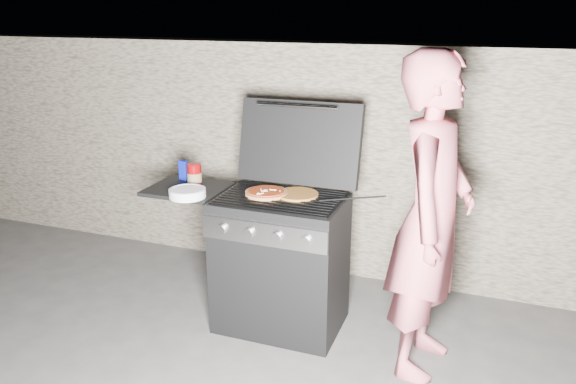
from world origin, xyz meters
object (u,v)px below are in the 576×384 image
(pizza_topped, at_px, (266,192))
(sauce_jar, at_px, (194,174))
(person, at_px, (432,219))
(gas_grill, at_px, (246,257))

(pizza_topped, relative_size, sauce_jar, 1.86)
(pizza_topped, relative_size, person, 0.15)
(gas_grill, relative_size, person, 0.72)
(pizza_topped, height_order, sauce_jar, sauce_jar)
(gas_grill, bearing_deg, person, -5.09)
(sauce_jar, height_order, person, person)
(pizza_topped, xyz_separation_m, sauce_jar, (-0.55, 0.05, 0.05))
(sauce_jar, bearing_deg, gas_grill, -9.53)
(pizza_topped, height_order, person, person)
(gas_grill, distance_m, pizza_topped, 0.49)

